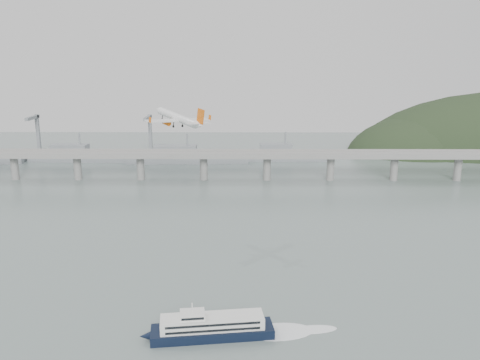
{
  "coord_description": "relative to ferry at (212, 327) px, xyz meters",
  "views": [
    {
      "loc": [
        2.28,
        -190.6,
        97.3
      ],
      "look_at": [
        0.0,
        55.0,
        36.0
      ],
      "focal_mm": 38.0,
      "sensor_mm": 36.0,
      "label": 1
    }
  ],
  "objects": [
    {
      "name": "ground",
      "position": [
        8.99,
        29.69,
        -3.64
      ],
      "size": [
        900.0,
        900.0,
        0.0
      ],
      "primitive_type": "plane",
      "color": "slate",
      "rests_on": "ground"
    },
    {
      "name": "bridge",
      "position": [
        7.84,
        229.69,
        14.01
      ],
      "size": [
        800.0,
        22.0,
        23.9
      ],
      "color": "gray",
      "rests_on": "ground"
    },
    {
      "name": "distant_fleet",
      "position": [
        -146.37,
        294.77,
        2.58
      ],
      "size": [
        453.0,
        60.9,
        40.0
      ],
      "color": "slate",
      "rests_on": "ground"
    },
    {
      "name": "ferry",
      "position": [
        0.0,
        0.0,
        0.0
      ],
      "size": [
        71.0,
        18.84,
        13.41
      ],
      "rotation": [
        0.0,
        0.0,
        0.13
      ],
      "color": "black",
      "rests_on": "ground"
    },
    {
      "name": "airliner",
      "position": [
        -23.14,
        102.68,
        60.93
      ],
      "size": [
        33.4,
        34.83,
        11.62
      ],
      "rotation": [
        0.05,
        -0.15,
        2.32
      ],
      "color": "silver",
      "rests_on": "ground"
    }
  ]
}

